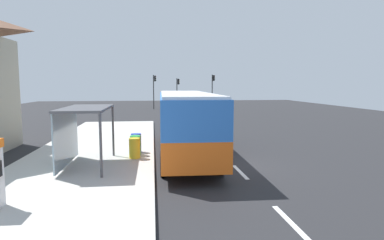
% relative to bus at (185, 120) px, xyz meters
% --- Properties ---
extents(ground_plane, '(56.00, 92.00, 0.04)m').
position_rel_bus_xyz_m(ground_plane, '(1.71, 11.53, -1.86)').
color(ground_plane, '#262628').
extents(sidewalk_platform, '(6.20, 30.00, 0.18)m').
position_rel_bus_xyz_m(sidewalk_platform, '(-4.69, -0.47, -1.75)').
color(sidewalk_platform, beige).
rests_on(sidewalk_platform, ground).
extents(lane_stripe_seg_0, '(0.16, 2.20, 0.01)m').
position_rel_bus_xyz_m(lane_stripe_seg_0, '(1.96, -8.47, -1.84)').
color(lane_stripe_seg_0, silver).
rests_on(lane_stripe_seg_0, ground).
extents(lane_stripe_seg_1, '(0.16, 2.20, 0.01)m').
position_rel_bus_xyz_m(lane_stripe_seg_1, '(1.96, -3.47, -1.84)').
color(lane_stripe_seg_1, silver).
rests_on(lane_stripe_seg_1, ground).
extents(lane_stripe_seg_2, '(0.16, 2.20, 0.01)m').
position_rel_bus_xyz_m(lane_stripe_seg_2, '(1.96, 1.53, -1.84)').
color(lane_stripe_seg_2, silver).
rests_on(lane_stripe_seg_2, ground).
extents(lane_stripe_seg_3, '(0.16, 2.20, 0.01)m').
position_rel_bus_xyz_m(lane_stripe_seg_3, '(1.96, 6.53, -1.84)').
color(lane_stripe_seg_3, silver).
rests_on(lane_stripe_seg_3, ground).
extents(lane_stripe_seg_4, '(0.16, 2.20, 0.01)m').
position_rel_bus_xyz_m(lane_stripe_seg_4, '(1.96, 11.53, -1.84)').
color(lane_stripe_seg_4, silver).
rests_on(lane_stripe_seg_4, ground).
extents(lane_stripe_seg_5, '(0.16, 2.20, 0.01)m').
position_rel_bus_xyz_m(lane_stripe_seg_5, '(1.96, 16.53, -1.84)').
color(lane_stripe_seg_5, silver).
rests_on(lane_stripe_seg_5, ground).
extents(lane_stripe_seg_6, '(0.16, 2.20, 0.01)m').
position_rel_bus_xyz_m(lane_stripe_seg_6, '(1.96, 21.53, -1.84)').
color(lane_stripe_seg_6, silver).
rests_on(lane_stripe_seg_6, ground).
extents(lane_stripe_seg_7, '(0.16, 2.20, 0.01)m').
position_rel_bus_xyz_m(lane_stripe_seg_7, '(1.96, 26.53, -1.84)').
color(lane_stripe_seg_7, silver).
rests_on(lane_stripe_seg_7, ground).
extents(bus, '(2.76, 11.06, 3.21)m').
position_rel_bus_xyz_m(bus, '(0.00, 0.00, 0.00)').
color(bus, orange).
rests_on(bus, ground).
extents(white_van, '(2.23, 5.28, 2.30)m').
position_rel_bus_xyz_m(white_van, '(3.91, 21.18, -0.50)').
color(white_van, white).
rests_on(white_van, ground).
extents(sedan_near, '(2.02, 4.49, 1.52)m').
position_rel_bus_xyz_m(sedan_near, '(4.01, 37.27, -1.05)').
color(sedan_near, black).
rests_on(sedan_near, ground).
extents(recycling_bin_yellow, '(0.52, 0.52, 0.95)m').
position_rel_bus_xyz_m(recycling_bin_yellow, '(-2.49, -1.10, -1.19)').
color(recycling_bin_yellow, yellow).
rests_on(recycling_bin_yellow, sidewalk_platform).
extents(recycling_bin_green, '(0.52, 0.52, 0.95)m').
position_rel_bus_xyz_m(recycling_bin_green, '(-2.49, -0.40, -1.19)').
color(recycling_bin_green, green).
rests_on(recycling_bin_green, sidewalk_platform).
extents(recycling_bin_blue, '(0.52, 0.52, 0.95)m').
position_rel_bus_xyz_m(recycling_bin_blue, '(-2.49, 0.30, -1.19)').
color(recycling_bin_blue, blue).
rests_on(recycling_bin_blue, sidewalk_platform).
extents(traffic_light_near_side, '(0.49, 0.28, 5.06)m').
position_rel_bus_xyz_m(traffic_light_near_side, '(7.21, 31.46, 1.52)').
color(traffic_light_near_side, '#2D2D2D').
rests_on(traffic_light_near_side, ground).
extents(traffic_light_far_side, '(0.49, 0.28, 4.99)m').
position_rel_bus_xyz_m(traffic_light_far_side, '(-1.39, 32.26, 1.48)').
color(traffic_light_far_side, '#2D2D2D').
rests_on(traffic_light_far_side, ground).
extents(traffic_light_median, '(0.49, 0.28, 4.53)m').
position_rel_bus_xyz_m(traffic_light_median, '(2.12, 33.06, 1.19)').
color(traffic_light_median, '#2D2D2D').
rests_on(traffic_light_median, ground).
extents(bus_shelter, '(1.80, 4.00, 2.50)m').
position_rel_bus_xyz_m(bus_shelter, '(-4.70, -2.33, 0.25)').
color(bus_shelter, '#4C4C51').
rests_on(bus_shelter, sidewalk_platform).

